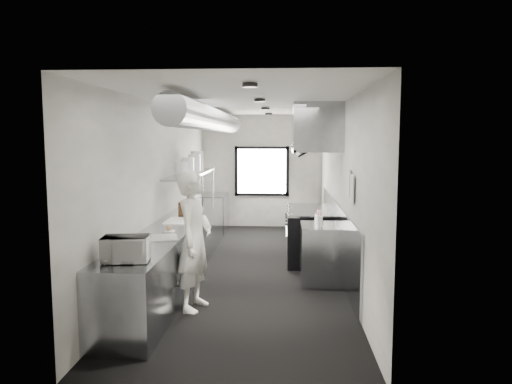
# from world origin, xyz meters

# --- Properties ---
(floor) EXTENTS (3.00, 8.00, 0.01)m
(floor) POSITION_xyz_m (0.00, 0.00, 0.00)
(floor) COLOR black
(floor) RESTS_ON ground
(ceiling) EXTENTS (3.00, 8.00, 0.01)m
(ceiling) POSITION_xyz_m (0.00, 0.00, 2.80)
(ceiling) COLOR silver
(ceiling) RESTS_ON wall_back
(wall_back) EXTENTS (3.00, 0.02, 2.80)m
(wall_back) POSITION_xyz_m (0.00, 4.00, 1.40)
(wall_back) COLOR beige
(wall_back) RESTS_ON floor
(wall_front) EXTENTS (3.00, 0.02, 2.80)m
(wall_front) POSITION_xyz_m (0.00, -4.00, 1.40)
(wall_front) COLOR beige
(wall_front) RESTS_ON floor
(wall_left) EXTENTS (0.02, 8.00, 2.80)m
(wall_left) POSITION_xyz_m (-1.50, 0.00, 1.40)
(wall_left) COLOR beige
(wall_left) RESTS_ON floor
(wall_right) EXTENTS (0.02, 8.00, 2.80)m
(wall_right) POSITION_xyz_m (1.50, 0.00, 1.40)
(wall_right) COLOR beige
(wall_right) RESTS_ON floor
(wall_cladding) EXTENTS (0.03, 5.50, 1.10)m
(wall_cladding) POSITION_xyz_m (1.48, 0.30, 0.55)
(wall_cladding) COLOR gray
(wall_cladding) RESTS_ON wall_right
(hvac_duct) EXTENTS (0.40, 6.40, 0.40)m
(hvac_duct) POSITION_xyz_m (-0.70, 0.40, 2.55)
(hvac_duct) COLOR gray
(hvac_duct) RESTS_ON ceiling
(service_window) EXTENTS (1.36, 0.05, 1.25)m
(service_window) POSITION_xyz_m (0.00, 3.96, 1.40)
(service_window) COLOR white
(service_window) RESTS_ON wall_back
(exhaust_hood) EXTENTS (0.81, 2.20, 0.88)m
(exhaust_hood) POSITION_xyz_m (1.10, 0.70, 2.39)
(exhaust_hood) COLOR gray
(exhaust_hood) RESTS_ON ceiling
(prep_counter) EXTENTS (0.70, 6.00, 0.90)m
(prep_counter) POSITION_xyz_m (-1.15, -0.50, 0.45)
(prep_counter) COLOR gray
(prep_counter) RESTS_ON floor
(pass_shelf) EXTENTS (0.45, 3.00, 0.68)m
(pass_shelf) POSITION_xyz_m (-1.19, 1.00, 1.54)
(pass_shelf) COLOR gray
(pass_shelf) RESTS_ON prep_counter
(range) EXTENTS (0.88, 1.60, 0.94)m
(range) POSITION_xyz_m (1.04, 0.70, 0.47)
(range) COLOR black
(range) RESTS_ON floor
(bottle_station) EXTENTS (0.65, 0.80, 0.90)m
(bottle_station) POSITION_xyz_m (1.15, -0.70, 0.45)
(bottle_station) COLOR gray
(bottle_station) RESTS_ON floor
(far_work_table) EXTENTS (0.70, 1.20, 0.90)m
(far_work_table) POSITION_xyz_m (-1.15, 3.20, 0.45)
(far_work_table) COLOR gray
(far_work_table) RESTS_ON floor
(notice_sheet_a) EXTENTS (0.02, 0.28, 0.38)m
(notice_sheet_a) POSITION_xyz_m (1.47, -1.20, 1.60)
(notice_sheet_a) COLOR beige
(notice_sheet_a) RESTS_ON wall_right
(notice_sheet_b) EXTENTS (0.02, 0.28, 0.38)m
(notice_sheet_b) POSITION_xyz_m (1.47, -1.55, 1.55)
(notice_sheet_b) COLOR beige
(notice_sheet_b) RESTS_ON wall_right
(line_cook) EXTENTS (0.56, 0.74, 1.82)m
(line_cook) POSITION_xyz_m (-0.60, -1.97, 0.91)
(line_cook) COLOR silver
(line_cook) RESTS_ON floor
(microwave) EXTENTS (0.50, 0.40, 0.27)m
(microwave) POSITION_xyz_m (-1.15, -3.03, 1.04)
(microwave) COLOR silver
(microwave) RESTS_ON prep_counter
(deli_tub_a) EXTENTS (0.16, 0.16, 0.10)m
(deli_tub_a) POSITION_xyz_m (-1.29, -2.82, 0.95)
(deli_tub_a) COLOR beige
(deli_tub_a) RESTS_ON prep_counter
(deli_tub_b) EXTENTS (0.19, 0.19, 0.10)m
(deli_tub_b) POSITION_xyz_m (-1.27, -2.22, 0.95)
(deli_tub_b) COLOR beige
(deli_tub_b) RESTS_ON prep_counter
(newspaper) EXTENTS (0.47, 0.53, 0.01)m
(newspaper) POSITION_xyz_m (-1.04, -1.81, 0.91)
(newspaper) COLOR white
(newspaper) RESTS_ON prep_counter
(small_plate) EXTENTS (0.20, 0.20, 0.01)m
(small_plate) POSITION_xyz_m (-1.08, -1.36, 0.91)
(small_plate) COLOR white
(small_plate) RESTS_ON prep_counter
(pastry) EXTENTS (0.08, 0.08, 0.08)m
(pastry) POSITION_xyz_m (-1.08, -1.36, 0.96)
(pastry) COLOR tan
(pastry) RESTS_ON small_plate
(cutting_board) EXTENTS (0.48, 0.63, 0.02)m
(cutting_board) POSITION_xyz_m (-1.08, -0.54, 0.91)
(cutting_board) COLOR white
(cutting_board) RESTS_ON prep_counter
(knife_block) EXTENTS (0.10, 0.20, 0.21)m
(knife_block) POSITION_xyz_m (-1.23, 0.22, 1.01)
(knife_block) COLOR #512C1C
(knife_block) RESTS_ON prep_counter
(plate_stack_a) EXTENTS (0.26, 0.26, 0.25)m
(plate_stack_a) POSITION_xyz_m (-1.20, 0.14, 1.69)
(plate_stack_a) COLOR white
(plate_stack_a) RESTS_ON pass_shelf
(plate_stack_b) EXTENTS (0.27, 0.27, 0.30)m
(plate_stack_b) POSITION_xyz_m (-1.23, 0.81, 1.72)
(plate_stack_b) COLOR white
(plate_stack_b) RESTS_ON pass_shelf
(plate_stack_c) EXTENTS (0.28, 0.28, 0.34)m
(plate_stack_c) POSITION_xyz_m (-1.20, 1.28, 1.74)
(plate_stack_c) COLOR white
(plate_stack_c) RESTS_ON pass_shelf
(plate_stack_d) EXTENTS (0.28, 0.28, 0.39)m
(plate_stack_d) POSITION_xyz_m (-1.20, 1.61, 1.77)
(plate_stack_d) COLOR white
(plate_stack_d) RESTS_ON pass_shelf
(squeeze_bottle_a) EXTENTS (0.08, 0.08, 0.19)m
(squeeze_bottle_a) POSITION_xyz_m (1.07, -0.96, 0.99)
(squeeze_bottle_a) COLOR white
(squeeze_bottle_a) RESTS_ON bottle_station
(squeeze_bottle_b) EXTENTS (0.06, 0.06, 0.16)m
(squeeze_bottle_b) POSITION_xyz_m (1.11, -0.87, 0.98)
(squeeze_bottle_b) COLOR white
(squeeze_bottle_b) RESTS_ON bottle_station
(squeeze_bottle_c) EXTENTS (0.07, 0.07, 0.17)m
(squeeze_bottle_c) POSITION_xyz_m (1.06, -0.67, 0.98)
(squeeze_bottle_c) COLOR white
(squeeze_bottle_c) RESTS_ON bottle_station
(squeeze_bottle_d) EXTENTS (0.07, 0.07, 0.17)m
(squeeze_bottle_d) POSITION_xyz_m (1.09, -0.56, 0.99)
(squeeze_bottle_d) COLOR white
(squeeze_bottle_d) RESTS_ON bottle_station
(squeeze_bottle_e) EXTENTS (0.08, 0.08, 0.18)m
(squeeze_bottle_e) POSITION_xyz_m (1.12, -0.40, 0.99)
(squeeze_bottle_e) COLOR white
(squeeze_bottle_e) RESTS_ON bottle_station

